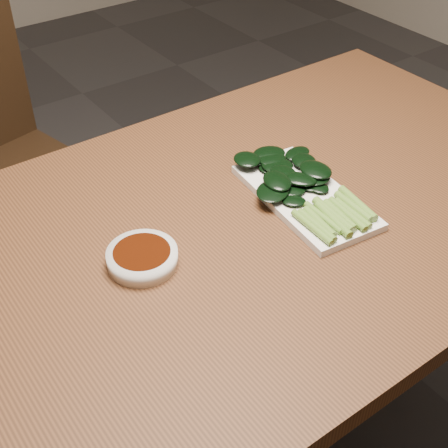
{
  "coord_description": "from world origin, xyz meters",
  "views": [
    {
      "loc": [
        -0.53,
        -0.68,
        1.43
      ],
      "look_at": [
        -0.04,
        -0.0,
        0.76
      ],
      "focal_mm": 50.0,
      "sensor_mm": 36.0,
      "label": 1
    }
  ],
  "objects_px": {
    "sauce_bowl": "(142,257)",
    "serving_plate": "(305,197)",
    "gai_lan": "(298,183)",
    "table": "(239,250)"
  },
  "relations": [
    {
      "from": "sauce_bowl",
      "to": "serving_plate",
      "type": "relative_size",
      "value": 0.38
    },
    {
      "from": "serving_plate",
      "to": "sauce_bowl",
      "type": "bearing_deg",
      "value": 175.89
    },
    {
      "from": "serving_plate",
      "to": "gai_lan",
      "type": "xyz_separation_m",
      "value": [
        0.0,
        0.02,
        0.02
      ]
    },
    {
      "from": "serving_plate",
      "to": "gai_lan",
      "type": "bearing_deg",
      "value": 86.8
    },
    {
      "from": "sauce_bowl",
      "to": "gai_lan",
      "type": "xyz_separation_m",
      "value": [
        0.33,
        -0.0,
        0.01
      ]
    },
    {
      "from": "table",
      "to": "sauce_bowl",
      "type": "height_order",
      "value": "sauce_bowl"
    },
    {
      "from": "table",
      "to": "gai_lan",
      "type": "relative_size",
      "value": 4.54
    },
    {
      "from": "serving_plate",
      "to": "table",
      "type": "bearing_deg",
      "value": 169.9
    },
    {
      "from": "sauce_bowl",
      "to": "serving_plate",
      "type": "distance_m",
      "value": 0.33
    },
    {
      "from": "sauce_bowl",
      "to": "gai_lan",
      "type": "height_order",
      "value": "gai_lan"
    }
  ]
}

